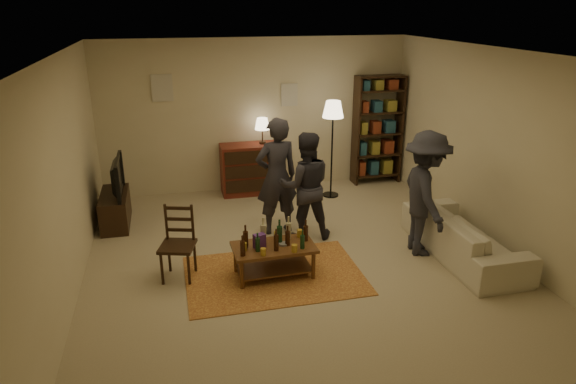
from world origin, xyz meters
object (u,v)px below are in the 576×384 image
object	(u,v)px
tv_stand	(115,201)
person_right	(305,186)
coffee_table	(273,249)
floor_lamp	(333,116)
person_left	(277,177)
person_by_sofa	(425,194)
dining_chair	(178,240)
sofa	(464,235)
dresser	(250,168)
bookshelf	(377,129)

from	to	relation	value
tv_stand	person_right	bearing A→B (deg)	-22.13
person_right	coffee_table	bearing A→B (deg)	63.27
floor_lamp	person_right	world-z (taller)	floor_lamp
person_left	person_by_sofa	size ratio (longest dim) A/B	1.02
dining_chair	tv_stand	xyz separation A→B (m)	(-0.90, 1.87, -0.11)
dining_chair	person_left	size ratio (longest dim) A/B	0.54
floor_lamp	person_by_sofa	size ratio (longest dim) A/B	1.00
tv_stand	floor_lamp	distance (m)	3.80
coffee_table	person_right	distance (m)	1.31
floor_lamp	sofa	xyz separation A→B (m)	(1.02, -2.62, -1.14)
dining_chair	person_left	distance (m)	1.83
person_left	person_right	xyz separation A→B (m)	(0.36, -0.27, -0.08)
dining_chair	sofa	world-z (taller)	dining_chair
sofa	person_right	size ratio (longest dim) A/B	1.32
person_right	floor_lamp	bearing A→B (deg)	-113.46
coffee_table	dining_chair	distance (m)	1.18
dresser	person_right	xyz separation A→B (m)	(0.47, -2.02, 0.31)
tv_stand	person_right	xyz separation A→B (m)	(2.72, -1.11, 0.40)
floor_lamp	person_right	distance (m)	1.89
sofa	person_left	size ratio (longest dim) A/B	1.20
bookshelf	sofa	xyz separation A→B (m)	(-0.05, -3.18, -0.73)
dresser	bookshelf	world-z (taller)	bookshelf
bookshelf	person_by_sofa	distance (m)	3.00
bookshelf	person_right	world-z (taller)	bookshelf
tv_stand	person_right	size ratio (longest dim) A/B	0.67
person_left	person_right	distance (m)	0.46
dining_chair	bookshelf	xyz separation A→B (m)	(3.80, 2.85, 0.54)
person_by_sofa	tv_stand	bearing A→B (deg)	73.27
coffee_table	person_left	size ratio (longest dim) A/B	0.59
coffee_table	person_by_sofa	distance (m)	2.17
floor_lamp	sofa	size ratio (longest dim) A/B	0.82
dining_chair	person_by_sofa	bearing A→B (deg)	14.94
tv_stand	bookshelf	bearing A→B (deg)	11.80
sofa	person_left	distance (m)	2.71
person_right	person_by_sofa	bearing A→B (deg)	155.93
person_by_sofa	person_left	bearing A→B (deg)	66.43
dresser	bookshelf	xyz separation A→B (m)	(2.44, 0.07, 0.56)
tv_stand	person_left	world-z (taller)	person_left
sofa	person_by_sofa	bearing A→B (deg)	64.51
coffee_table	tv_stand	bearing A→B (deg)	133.52
sofa	person_by_sofa	xyz separation A→B (m)	(-0.50, 0.24, 0.55)
coffee_table	dresser	bearing A→B (deg)	85.92
tv_stand	dresser	bearing A→B (deg)	22.07
dining_chair	floor_lamp	bearing A→B (deg)	56.62
dresser	bookshelf	bearing A→B (deg)	1.57
dresser	dining_chair	bearing A→B (deg)	-116.02
dresser	person_by_sofa	distance (m)	3.46
person_right	person_by_sofa	world-z (taller)	person_by_sofa
tv_stand	bookshelf	xyz separation A→B (m)	(4.69, 0.98, 0.65)
person_by_sofa	coffee_table	bearing A→B (deg)	103.50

